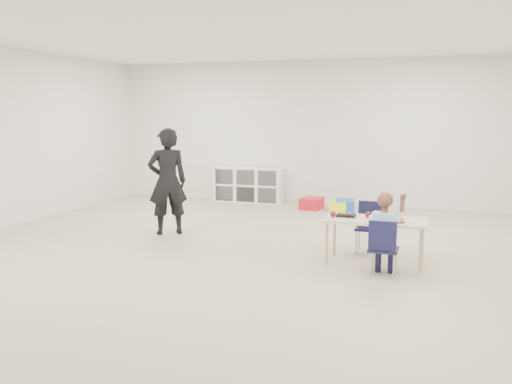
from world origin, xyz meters
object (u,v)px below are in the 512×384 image
(child, at_px, (384,231))
(cubby_shelf, at_px, (248,185))
(table, at_px, (375,241))
(adult, at_px, (167,181))
(chair_near, at_px, (383,248))

(child, xyz_separation_m, cubby_shelf, (-3.03, 4.38, -0.16))
(child, bearing_deg, cubby_shelf, 125.90)
(cubby_shelf, bearing_deg, table, -53.17)
(adult, bearing_deg, table, 131.40)
(chair_near, height_order, cubby_shelf, cubby_shelf)
(table, xyz_separation_m, adult, (-3.09, 0.72, 0.51))
(chair_near, height_order, adult, adult)
(chair_near, bearing_deg, adult, 160.22)
(child, height_order, cubby_shelf, child)
(child, height_order, adult, adult)
(table, height_order, chair_near, chair_near)
(child, distance_m, adult, 3.46)
(chair_near, relative_size, adult, 0.41)
(table, distance_m, adult, 3.21)
(chair_near, distance_m, child, 0.19)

